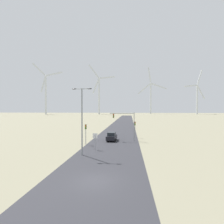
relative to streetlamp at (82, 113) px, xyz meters
The scene contains 12 objects.
ground_plane 11.43m from the streetlamp, 67.22° to the right, with size 600.00×600.00×0.00m, color gray.
road_surface 39.75m from the streetlamp, 84.54° to the left, with size 10.00×240.00×0.01m.
streetlamp is the anchor object (origin of this frame).
stop_sign_near 5.63m from the streetlamp, 70.42° to the left, with size 0.81×0.07×2.71m.
traffic_light_post_near_left 8.24m from the streetlamp, 100.32° to the left, with size 0.28×0.34×3.81m.
traffic_light_post_near_right 18.48m from the streetlamp, 63.37° to the left, with size 0.28×0.34×3.79m.
traffic_light_mast_overhead 13.92m from the streetlamp, 64.15° to the left, with size 5.23×0.35×6.06m.
car_approaching 13.38m from the streetlamp, 75.36° to the left, with size 2.06×4.21×1.83m.
wind_turbine_far_left 214.35m from the streetlamp, 117.95° to the left, with size 34.37×14.18×64.77m.
wind_turbine_left 203.14m from the streetlamp, 99.37° to the left, with size 32.72×12.44×63.93m.
wind_turbine_center 235.15m from the streetlamp, 80.93° to the left, with size 40.09×11.56×67.42m.
wind_turbine_right 237.08m from the streetlamp, 66.18° to the left, with size 32.25×17.58×59.30m.
Camera 1 is at (3.19, -15.88, 6.70)m, focal length 28.00 mm.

